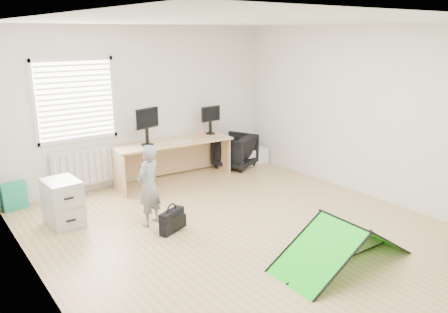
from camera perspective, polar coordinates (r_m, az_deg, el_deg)
ground at (r=5.98m, az=2.32°, el=-9.65°), size 5.50×5.50×0.00m
back_wall at (r=7.82m, az=-10.41°, el=6.63°), size 5.00×0.02×2.70m
window at (r=7.30m, az=-18.84°, el=6.99°), size 1.20×0.06×1.20m
radiator at (r=7.50m, az=-18.00°, el=-1.35°), size 1.00×0.12×0.60m
desk at (r=7.85m, az=-6.64°, el=-0.57°), size 2.18×0.85×0.73m
filing_cabinet at (r=6.41m, az=-20.29°, el=-5.68°), size 0.45×0.58×0.65m
monitor_left at (r=7.49m, az=-10.05°, el=3.20°), size 0.50×0.23×0.47m
monitor_right at (r=8.22m, az=-1.81°, el=4.29°), size 0.41×0.10×0.39m
keyboard at (r=7.65m, az=-5.45°, el=1.92°), size 0.40×0.15×0.02m
thermos at (r=8.01m, az=-2.91°, el=3.47°), size 0.08×0.08×0.25m
office_chair at (r=8.58m, az=1.40°, el=0.73°), size 0.93×0.94×0.66m
person at (r=6.04m, az=-9.79°, el=-3.76°), size 0.49×0.43×1.14m
kite at (r=5.28m, az=15.19°, el=-10.68°), size 1.73×0.81×0.53m
storage_crate at (r=8.93m, az=3.70°, el=0.15°), size 0.57×0.41×0.31m
tote_bag at (r=7.29m, az=-25.71°, el=-4.70°), size 0.36×0.18×0.41m
laptop_bag at (r=5.92m, az=-6.82°, el=-8.38°), size 0.42×0.27×0.30m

